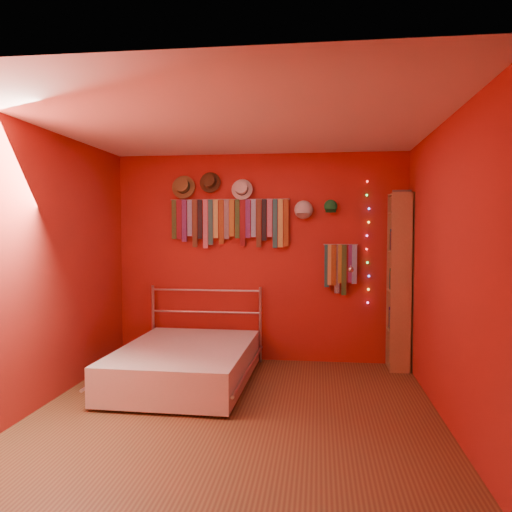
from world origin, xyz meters
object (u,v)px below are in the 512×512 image
at_px(bookshelf, 403,280).
at_px(bed, 185,363).
at_px(reading_lamp, 350,269).
at_px(tie_rack, 230,220).

xyz_separation_m(bookshelf, bed, (-2.30, -0.83, -0.81)).
bearing_deg(reading_lamp, bed, -154.41).
relative_size(tie_rack, bookshelf, 0.72).
bearing_deg(tie_rack, bed, -106.53).
xyz_separation_m(reading_lamp, bookshelf, (0.59, 0.01, -0.12)).
bearing_deg(tie_rack, bookshelf, -4.41).
height_order(tie_rack, bookshelf, bookshelf).
height_order(reading_lamp, bookshelf, bookshelf).
relative_size(reading_lamp, bookshelf, 0.15).
bearing_deg(bed, bookshelf, 20.95).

